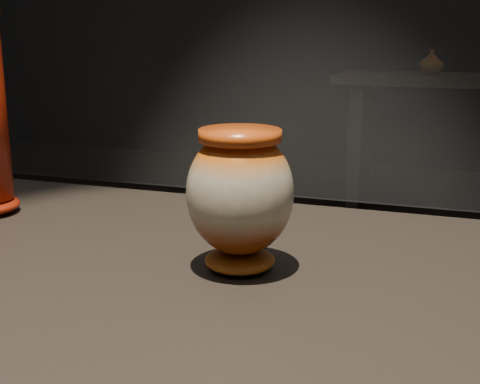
% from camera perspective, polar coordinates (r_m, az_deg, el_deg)
% --- Properties ---
extents(main_vase, '(0.18, 0.18, 0.19)m').
position_cam_1_polar(main_vase, '(0.89, 0.00, -0.22)').
color(main_vase, maroon).
rests_on(main_vase, display_plinth).
extents(back_vase_left, '(0.19, 0.19, 0.15)m').
position_cam_1_polar(back_vase_left, '(4.30, 16.03, 10.58)').
color(back_vase_left, brown).
rests_on(back_vase_left, back_shelf).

